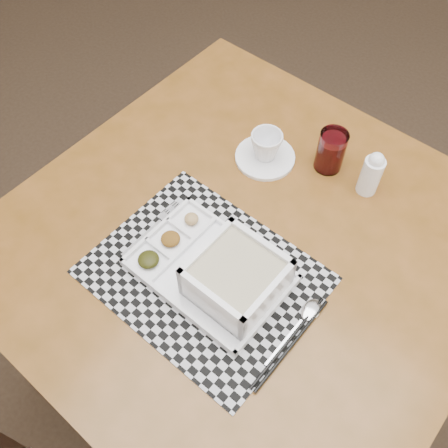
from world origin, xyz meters
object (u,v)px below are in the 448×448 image
(cup, at_px, (266,146))
(juice_glass, at_px, (331,152))
(creamer_bottle, at_px, (371,173))
(dining_table, at_px, (246,256))
(serving_tray, at_px, (228,276))

(cup, height_order, juice_glass, juice_glass)
(juice_glass, bearing_deg, creamer_bottle, -8.21)
(dining_table, distance_m, juice_glass, 0.32)
(cup, height_order, creamer_bottle, creamer_bottle)
(cup, bearing_deg, creamer_bottle, 12.34)
(cup, xyz_separation_m, juice_glass, (0.14, 0.06, 0.00))
(creamer_bottle, bearing_deg, juice_glass, 171.79)
(dining_table, relative_size, cup, 14.62)
(dining_table, distance_m, serving_tray, 0.18)
(dining_table, distance_m, cup, 0.27)
(serving_tray, height_order, juice_glass, juice_glass)
(serving_tray, height_order, cup, serving_tray)
(serving_tray, bearing_deg, cup, 108.51)
(dining_table, height_order, serving_tray, serving_tray)
(cup, relative_size, creamer_bottle, 0.63)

